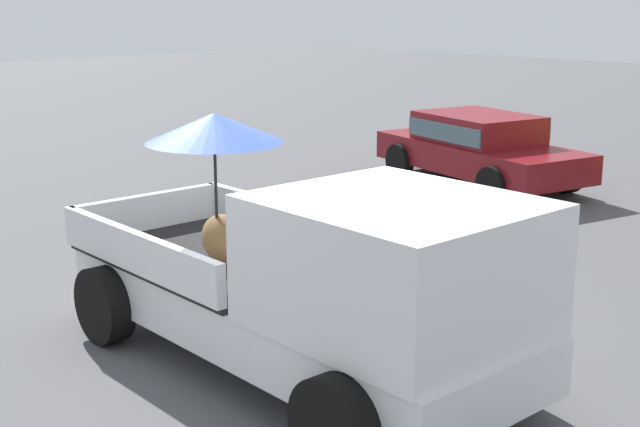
# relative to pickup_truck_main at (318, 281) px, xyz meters

# --- Properties ---
(ground_plane) EXTENTS (80.00, 80.00, 0.00)m
(ground_plane) POSITION_rel_pickup_truck_main_xyz_m (-0.44, 0.04, -0.98)
(ground_plane) COLOR #4C4C4F
(pickup_truck_main) EXTENTS (5.17, 2.54, 2.39)m
(pickup_truck_main) POSITION_rel_pickup_truck_main_xyz_m (0.00, 0.00, 0.00)
(pickup_truck_main) COLOR black
(pickup_truck_main) RESTS_ON ground
(parked_sedan_near) EXTENTS (4.61, 2.81, 1.33)m
(parked_sedan_near) POSITION_rel_pickup_truck_main_xyz_m (-3.98, 8.38, -0.24)
(parked_sedan_near) COLOR black
(parked_sedan_near) RESTS_ON ground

